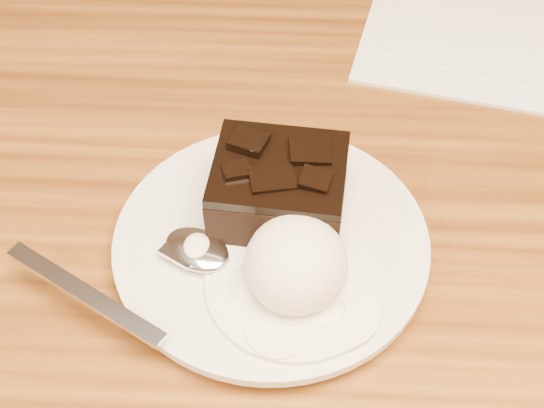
# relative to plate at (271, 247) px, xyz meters

# --- Properties ---
(plate) EXTENTS (0.21, 0.21, 0.02)m
(plate) POSITION_rel_plate_xyz_m (0.00, 0.00, 0.00)
(plate) COLOR silver
(plate) RESTS_ON dining_table
(brownie) EXTENTS (0.09, 0.08, 0.04)m
(brownie) POSITION_rel_plate_xyz_m (0.00, 0.02, 0.03)
(brownie) COLOR black
(brownie) RESTS_ON plate
(ice_cream_scoop) EXTENTS (0.06, 0.07, 0.05)m
(ice_cream_scoop) POSITION_rel_plate_xyz_m (0.02, -0.04, 0.03)
(ice_cream_scoop) COLOR white
(ice_cream_scoop) RESTS_ON plate
(melt_puddle) EXTENTS (0.11, 0.11, 0.00)m
(melt_puddle) POSITION_rel_plate_xyz_m (0.02, -0.04, 0.01)
(melt_puddle) COLOR white
(melt_puddle) RESTS_ON plate
(spoon) EXTENTS (0.17, 0.12, 0.01)m
(spoon) POSITION_rel_plate_xyz_m (-0.05, -0.02, 0.01)
(spoon) COLOR silver
(spoon) RESTS_ON plate
(napkin) EXTENTS (0.20, 0.20, 0.01)m
(napkin) POSITION_rel_plate_xyz_m (0.15, 0.24, -0.01)
(napkin) COLOR white
(napkin) RESTS_ON dining_table
(crumb_a) EXTENTS (0.01, 0.01, 0.00)m
(crumb_a) POSITION_rel_plate_xyz_m (0.00, 0.00, 0.01)
(crumb_a) COLOR black
(crumb_a) RESTS_ON plate
(crumb_b) EXTENTS (0.01, 0.01, 0.00)m
(crumb_b) POSITION_rel_plate_xyz_m (-0.00, -0.04, 0.01)
(crumb_b) COLOR black
(crumb_b) RESTS_ON plate
(crumb_c) EXTENTS (0.01, 0.01, 0.00)m
(crumb_c) POSITION_rel_plate_xyz_m (0.01, 0.00, 0.01)
(crumb_c) COLOR black
(crumb_c) RESTS_ON plate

